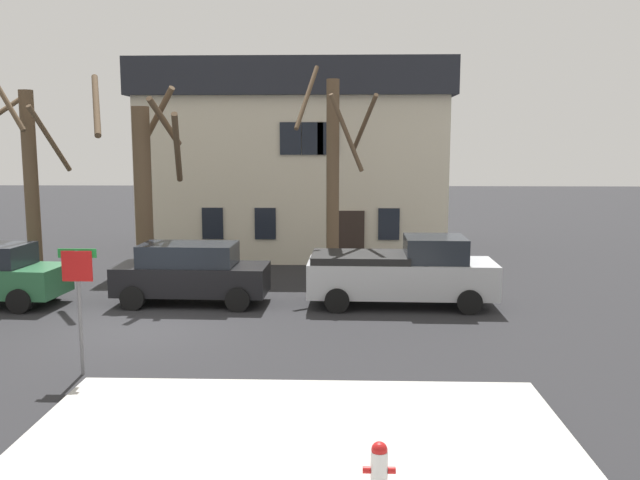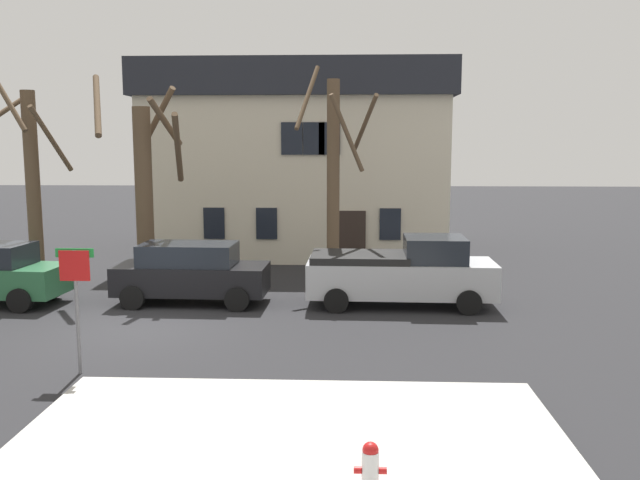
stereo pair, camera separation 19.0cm
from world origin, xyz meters
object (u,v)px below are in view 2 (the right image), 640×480
Objects in this scene: tree_bare_mid at (145,185)px; tree_bare_far at (334,176)px; bicycle_leaning at (23,280)px; car_black_wagon at (191,272)px; pickup_truck_silver at (403,272)px; fire_hydrant at (370,467)px; building_main at (299,159)px; tree_bare_near at (32,181)px; street_sign_pole at (76,286)px.

tree_bare_far is at bearing 6.05° from tree_bare_mid.
tree_bare_far is 4.09× the size of bicycle_leaning.
tree_bare_mid is 1.55× the size of car_black_wagon.
pickup_truck_silver reaches higher than bicycle_leaning.
bicycle_leaning is (-10.41, 11.93, -0.11)m from fire_hydrant.
building_main is at bearing 77.03° from car_black_wagon.
tree_bare_near is 9.83m from street_sign_pole.
bicycle_leaning is at bearing -171.59° from tree_bare_far.
building_main is 1.74× the size of tree_bare_far.
tree_bare_near is at bearing -135.28° from building_main.
tree_bare_mid is at bearing 117.79° from fire_hydrant.
pickup_truck_silver is at bearing -53.30° from tree_bare_far.
pickup_truck_silver is at bearing 41.13° from street_sign_pole.
car_black_wagon is at bearing -102.97° from building_main.
street_sign_pole is (-4.90, -8.74, -1.79)m from tree_bare_far.
tree_bare_near reaches higher than fire_hydrant.
fire_hydrant is (6.71, -12.73, -2.82)m from tree_bare_mid.
tree_bare_near is 12.22m from pickup_truck_silver.
tree_bare_mid is at bearing -4.67° from tree_bare_near.
building_main reaches higher than tree_bare_mid.
tree_bare_far reaches higher than tree_bare_mid.
bicycle_leaning is (-4.76, 7.32, -1.42)m from street_sign_pole.
pickup_truck_silver is at bearing -6.24° from bicycle_leaning.
tree_bare_near is (-8.04, -7.96, -0.56)m from building_main.
tree_bare_near is 0.94× the size of tree_bare_far.
tree_bare_far is 10.18m from street_sign_pole.
tree_bare_far is (5.96, 0.63, 0.28)m from tree_bare_mid.
building_main is at bearing 78.88° from street_sign_pole.
car_black_wagon is at bearing 114.28° from fire_hydrant.
tree_bare_far reaches higher than tree_bare_near.
building_main is at bearing 62.64° from tree_bare_mid.
tree_bare_mid is 3.89× the size of bicycle_leaning.
tree_bare_mid is 8.56m from pickup_truck_silver.
street_sign_pole reaches higher than car_black_wagon.
fire_hydrant is at bearing -48.91° from bicycle_leaning.
building_main reaches higher than pickup_truck_silver.
building_main is 1.83× the size of tree_bare_mid.
car_black_wagon is at bearing -22.74° from tree_bare_near.
tree_bare_far is 10.28m from bicycle_leaning.
tree_bare_far is at bearing 33.58° from car_black_wagon.
building_main is at bearing 48.65° from bicycle_leaning.
bicycle_leaning reaches higher than fire_hydrant.
tree_bare_near is 6.62m from car_black_wagon.
pickup_truck_silver is at bearing -70.32° from building_main.
pickup_truck_silver is at bearing -14.57° from tree_bare_mid.
tree_bare_mid is 9.84× the size of fire_hydrant.
fire_hydrant is (-1.26, -10.66, -0.48)m from pickup_truck_silver.
pickup_truck_silver is (2.01, -2.70, -2.62)m from tree_bare_far.
fire_hydrant is at bearing -65.72° from car_black_wagon.
pickup_truck_silver is (3.70, -10.34, -3.00)m from building_main.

